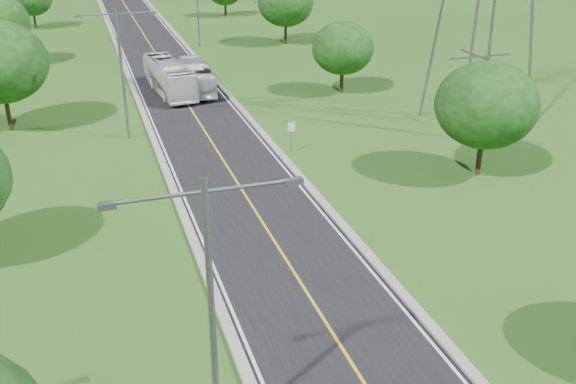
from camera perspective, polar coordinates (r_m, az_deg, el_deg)
ground at (r=67.29m, az=-9.99°, el=9.37°), size 260.00×260.00×0.00m
road at (r=73.06m, az=-10.74°, el=10.53°), size 8.00×150.00×0.06m
curb_left at (r=72.64m, az=-14.10°, el=10.21°), size 0.50×150.00×0.22m
curb_right at (r=73.67m, az=-7.42°, el=10.93°), size 0.50×150.00×0.22m
speed_limit_sign at (r=47.34m, az=0.29°, el=5.34°), size 0.55×0.09×2.40m
streetlight_near_left at (r=20.11m, az=-6.86°, el=-9.48°), size 5.90×0.25×10.00m
streetlight_mid_left at (r=50.80m, az=-14.62°, el=10.99°), size 5.90×0.25×10.00m
tree_rb at (r=44.21m, az=17.22°, el=7.41°), size 6.72×6.72×7.82m
tree_rc at (r=62.63m, az=4.90°, el=12.61°), size 5.88×5.88×6.84m
tree_rd at (r=85.36m, az=-0.22°, el=16.49°), size 7.14×7.14×8.30m
bus_outbound at (r=64.21m, az=-8.08°, el=10.08°), size 2.65×9.84×2.72m
bus_inbound at (r=63.88m, az=-10.55°, el=10.04°), size 3.69×11.54×3.16m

